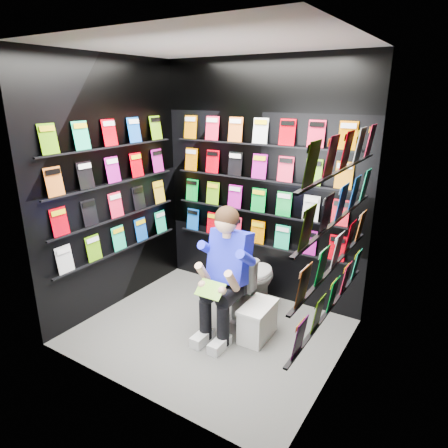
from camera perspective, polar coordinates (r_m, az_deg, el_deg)
The scene contains 14 objects.
floor at distance 4.06m, azimuth -2.07°, elevation -15.13°, with size 2.40×2.40×0.00m, color #565654.
ceiling at distance 3.41m, azimuth -2.61°, elevation 24.39°, with size 2.40×2.40×0.00m, color white.
wall_back at distance 4.35m, azimuth 5.20°, elevation 5.78°, with size 2.40×0.04×2.60m, color black.
wall_front at distance 2.79m, azimuth -14.00°, elevation -1.84°, with size 2.40×0.04×2.60m, color black.
wall_left at distance 4.30m, azimuth -15.67°, elevation 5.01°, with size 0.04×2.00×2.60m, color black.
wall_right at distance 3.03m, azimuth 16.74°, elevation -0.48°, with size 0.04×2.00×2.60m, color black.
comics_back at distance 4.33m, azimuth 5.02°, elevation 5.78°, with size 2.10×0.06×1.37m, color orange, non-canonical shape.
comics_left at distance 4.27m, azimuth -15.40°, elevation 5.03°, with size 0.06×1.70×1.37m, color orange, non-canonical shape.
comics_right at distance 3.04m, azimuth 16.21°, elevation -0.30°, with size 0.06×1.70×1.37m, color orange, non-canonical shape.
toilet at distance 4.23m, azimuth 3.68°, elevation -8.00°, with size 0.42×0.75×0.73m, color white.
longbox at distance 3.92m, azimuth 4.82°, elevation -13.85°, with size 0.23×0.42×0.31m, color white.
longbox_lid at distance 3.83m, azimuth 4.89°, elevation -11.66°, with size 0.25×0.44×0.03m, color white.
reader at distance 3.76m, azimuth 1.00°, elevation -4.78°, with size 0.51×0.74×1.37m, color #1D22DA, non-canonical shape.
held_comic at distance 3.57m, azimuth -1.97°, elevation -9.33°, with size 0.25×0.01×0.18m, color #18963D.
Camera 1 is at (1.93, -2.79, 2.23)m, focal length 32.00 mm.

